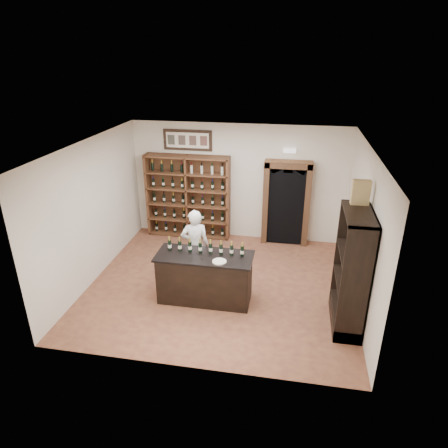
{
  "coord_description": "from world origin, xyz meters",
  "views": [
    {
      "loc": [
        1.38,
        -7.22,
        4.64
      ],
      "look_at": [
        0.02,
        0.3,
        1.29
      ],
      "focal_mm": 32.0,
      "sensor_mm": 36.0,
      "label": 1
    }
  ],
  "objects_px": {
    "side_cabinet": "(351,288)",
    "shopkeeper": "(195,246)",
    "wine_crate": "(361,192)",
    "tasting_counter": "(205,278)",
    "counter_bottle_0": "(170,245)",
    "wine_shelf": "(188,196)"
  },
  "relations": [
    {
      "from": "wine_shelf",
      "to": "shopkeeper",
      "type": "bearing_deg",
      "value": -71.73
    },
    {
      "from": "tasting_counter",
      "to": "side_cabinet",
      "type": "relative_size",
      "value": 0.85
    },
    {
      "from": "counter_bottle_0",
      "to": "tasting_counter",
      "type": "bearing_deg",
      "value": -7.45
    },
    {
      "from": "wine_shelf",
      "to": "side_cabinet",
      "type": "distance_m",
      "value": 5.02
    },
    {
      "from": "side_cabinet",
      "to": "shopkeeper",
      "type": "xyz_separation_m",
      "value": [
        -3.09,
        1.02,
        0.06
      ]
    },
    {
      "from": "counter_bottle_0",
      "to": "wine_crate",
      "type": "height_order",
      "value": "wine_crate"
    },
    {
      "from": "wine_shelf",
      "to": "tasting_counter",
      "type": "bearing_deg",
      "value": -69.44
    },
    {
      "from": "side_cabinet",
      "to": "wine_crate",
      "type": "height_order",
      "value": "wine_crate"
    },
    {
      "from": "wine_shelf",
      "to": "shopkeeper",
      "type": "xyz_separation_m",
      "value": [
        0.73,
        -2.21,
        -0.29
      ]
    },
    {
      "from": "wine_shelf",
      "to": "shopkeeper",
      "type": "relative_size",
      "value": 1.35
    },
    {
      "from": "wine_crate",
      "to": "side_cabinet",
      "type": "bearing_deg",
      "value": -91.74
    },
    {
      "from": "wine_shelf",
      "to": "tasting_counter",
      "type": "xyz_separation_m",
      "value": [
        1.1,
        -2.93,
        -0.61
      ]
    },
    {
      "from": "tasting_counter",
      "to": "counter_bottle_0",
      "type": "distance_m",
      "value": 0.95
    },
    {
      "from": "wine_shelf",
      "to": "side_cabinet",
      "type": "bearing_deg",
      "value": -40.21
    },
    {
      "from": "wine_shelf",
      "to": "tasting_counter",
      "type": "relative_size",
      "value": 1.17
    },
    {
      "from": "counter_bottle_0",
      "to": "wine_crate",
      "type": "xyz_separation_m",
      "value": [
        3.45,
        0.01,
        1.31
      ]
    },
    {
      "from": "counter_bottle_0",
      "to": "side_cabinet",
      "type": "xyz_separation_m",
      "value": [
        3.44,
        -0.39,
        -0.35
      ]
    },
    {
      "from": "counter_bottle_0",
      "to": "shopkeeper",
      "type": "xyz_separation_m",
      "value": [
        0.35,
        0.63,
        -0.29
      ]
    },
    {
      "from": "wine_crate",
      "to": "tasting_counter",
      "type": "bearing_deg",
      "value": -179.52
    },
    {
      "from": "tasting_counter",
      "to": "shopkeeper",
      "type": "xyz_separation_m",
      "value": [
        -0.37,
        0.72,
        0.32
      ]
    },
    {
      "from": "tasting_counter",
      "to": "shopkeeper",
      "type": "distance_m",
      "value": 0.87
    },
    {
      "from": "wine_shelf",
      "to": "wine_crate",
      "type": "bearing_deg",
      "value": -36.52
    }
  ]
}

